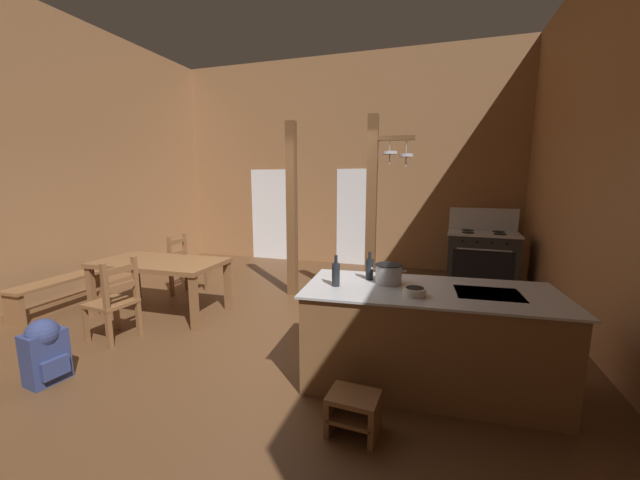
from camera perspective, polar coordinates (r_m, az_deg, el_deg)
name	(u,v)px	position (r m, az deg, el deg)	size (l,w,h in m)	color
ground_plane	(258,337)	(4.58, -9.74, -14.80)	(7.95, 8.58, 0.10)	brown
wall_back	(341,163)	(7.91, 3.31, 11.99)	(7.95, 0.14, 4.34)	#93663F
wall_left	(20,154)	(6.72, -39.75, 10.32)	(0.14, 8.58, 4.34)	#93663F
glazed_door_back_left	(272,215)	(8.41, -7.60, 3.95)	(1.00, 0.01, 2.05)	white
glazed_panel_back_right	(356,218)	(7.79, 5.65, 3.55)	(0.84, 0.01, 2.05)	white
kitchen_island	(427,337)	(3.46, 16.54, -14.45)	(2.22, 1.10, 0.88)	brown
stove_range	(481,258)	(6.88, 24.10, -2.59)	(1.19, 0.88, 1.32)	#2A2A2A
support_post_with_pot_rack	(374,207)	(5.14, 8.44, 5.15)	(0.63, 0.21, 2.69)	brown
support_post_center	(292,211)	(5.68, -4.45, 4.65)	(0.14, 0.14, 2.69)	brown
step_stool	(353,410)	(2.90, 5.29, -25.13)	(0.38, 0.30, 0.30)	brown
dining_table	(160,267)	(5.38, -23.90, -3.91)	(1.72, 0.94, 0.74)	brown
ladderback_chair_near_window	(186,266)	(6.24, -20.41, -3.82)	(0.45, 0.45, 0.95)	brown
ladderback_chair_by_post	(114,302)	(4.78, -29.69, -8.46)	(0.48, 0.48, 0.95)	brown
bench_along_left_wall	(61,288)	(6.35, -35.66, -6.16)	(0.38, 1.38, 0.44)	brown
backpack	(45,349)	(4.21, -37.32, -13.53)	(0.33, 0.35, 0.60)	navy
stockpot_on_counter	(389,274)	(3.38, 10.76, -5.24)	(0.32, 0.25, 0.18)	#B7BABF
mixing_bowl_on_counter	(415,291)	(3.10, 14.70, -7.85)	(0.18, 0.18, 0.07)	silver
bottle_tall_on_counter	(336,274)	(3.23, 2.51, -5.35)	(0.07, 0.07, 0.28)	#1E2328
bottle_short_on_counter	(370,268)	(3.48, 7.81, -4.45)	(0.07, 0.07, 0.27)	#1E2328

